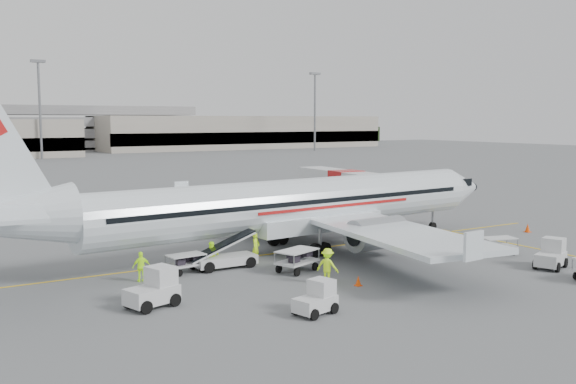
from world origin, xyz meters
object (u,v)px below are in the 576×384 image
jet_bridge (346,196)px  tug_aft (152,288)px  aircraft (298,170)px  tug_fore (551,254)px  belt_loader (225,246)px  tug_mid (315,298)px

jet_bridge → tug_aft: bearing=-142.1°
aircraft → tug_aft: bearing=-154.2°
aircraft → tug_fore: 16.57m
tug_fore → tug_aft: tug_aft is taller
belt_loader → tug_mid: (-0.55, -10.52, -0.57)m
belt_loader → tug_mid: belt_loader is taller
jet_bridge → aircraft: bearing=-137.2°
belt_loader → tug_mid: 10.55m
tug_fore → jet_bridge: bearing=68.7°
tug_aft → tug_fore: bearing=-28.4°
aircraft → jet_bridge: aircraft is taller
jet_bridge → tug_aft: (-23.43, -16.18, -1.29)m
jet_bridge → belt_loader: bearing=-144.6°
tug_mid → belt_loader: bearing=72.6°
belt_loader → tug_aft: (-6.53, -5.57, -0.41)m
tug_mid → tug_aft: (-5.98, 4.95, 0.16)m
aircraft → jet_bridge: (10.42, 8.58, -3.27)m
belt_loader → tug_aft: bearing=-138.5°
belt_loader → tug_fore: belt_loader is taller
jet_bridge → tug_fore: 20.94m
aircraft → tug_mid: bearing=-123.7°
jet_bridge → belt_loader: (-16.91, -10.62, -0.88)m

